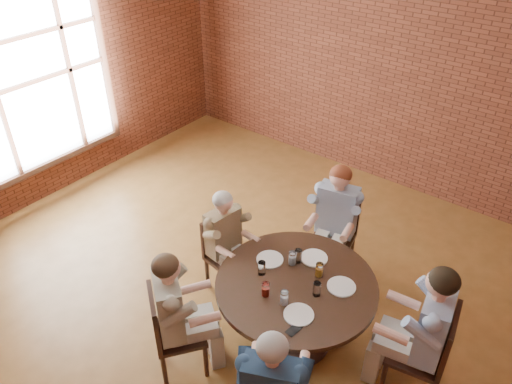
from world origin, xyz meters
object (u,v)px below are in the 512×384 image
Objects in this scene: chair_a at (430,351)px; chair_b at (336,230)px; dining_table at (295,300)px; diner_b at (334,222)px; smartphone at (294,329)px; diner_c at (227,244)px; diner_d at (178,315)px; chair_d at (169,329)px; diner_a at (422,332)px; chair_c at (223,251)px.

chair_b is at bearing -133.17° from chair_a.
chair_a is at bearing 10.18° from dining_table.
chair_a is at bearing -44.80° from chair_b.
smartphone is at bearing -83.37° from diner_b.
diner_c is (-0.73, -0.94, -0.05)m from diner_b.
smartphone is (0.29, -0.46, 0.23)m from dining_table.
diner_d reaches higher than chair_a.
chair_a is 2.24m from chair_d.
smartphone is at bearing -107.46° from diner_c.
diner_a is 2.16m from chair_c.
chair_b is at bearing 101.82° from dining_table.
chair_d is (-1.91, -1.17, -0.01)m from chair_a.
smartphone is (0.93, 0.43, 0.08)m from diner_d.
chair_d is at bearing -146.06° from smartphone.
diner_b reaches higher than chair_c.
diner_c is 1.13m from chair_d.
diner_a is 1.13× the size of diner_c.
diner_a reaches higher than diner_d.
diner_c is at bearing 171.70° from dining_table.
chair_b is (-1.46, 0.95, -0.01)m from chair_a.
diner_b is (-0.23, 1.08, 0.15)m from dining_table.
chair_a is 1.03× the size of chair_b.
diner_b is at bearing -32.42° from chair_c.
chair_d is 6.22× the size of smartphone.
chair_c is (-2.24, -0.07, -0.04)m from chair_a.
diner_b is (-1.35, 0.88, -0.03)m from diner_a.
diner_c is at bearing -37.15° from diner_d.
diner_d is (-0.40, -2.05, 0.16)m from chair_b.
diner_a is at bearing 45.49° from smartphone.
diner_b reaches higher than smartphone.
dining_table is 0.59m from smartphone.
chair_b reaches higher than chair_d.
diner_b is (0.02, -0.09, 0.16)m from chair_b.
chair_d is 0.70× the size of diner_d.
chair_d is at bearing 90.00° from diner_d.
chair_b is at bearing -65.04° from diner_d.
diner_b reaches higher than diner_c.
smartphone is at bearing -57.97° from dining_table.
chair_a is 0.72× the size of diner_b.
chair_c is 0.66× the size of diner_d.
chair_a is 0.70× the size of diner_a.
diner_c is (-2.17, -0.08, 0.10)m from chair_a.
diner_a reaches higher than chair_a.
dining_table is 1.18m from chair_d.
diner_c reaches higher than smartphone.
diner_a is at bearing 10.18° from dining_table.
chair_a reaches higher than chair_c.
diner_a reaches higher than diner_b.
chair_d is at bearing -114.75° from diner_b.
chair_d is (-0.47, -2.03, -0.17)m from diner_b.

